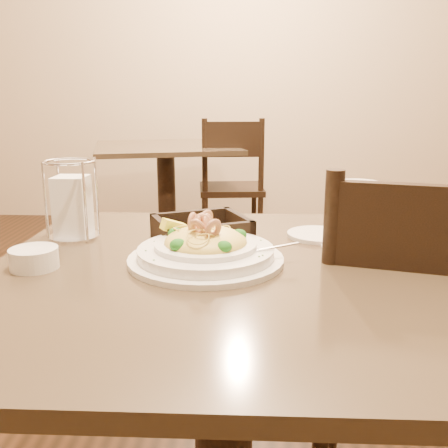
{
  "coord_description": "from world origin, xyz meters",
  "views": [
    {
      "loc": [
        0.04,
        -0.89,
        1.06
      ],
      "look_at": [
        0.0,
        0.02,
        0.83
      ],
      "focal_mm": 40.0,
      "sensor_mm": 36.0,
      "label": 1
    }
  ],
  "objects_px": {
    "butter_ramekin": "(34,258)",
    "bread_basket": "(201,232)",
    "dining_chair_near": "(413,360)",
    "background_table": "(166,180)",
    "pasta_bowl": "(205,248)",
    "napkin_caddy": "(72,205)",
    "side_plate": "(318,235)",
    "dining_chair_far": "(232,183)",
    "main_table": "(224,379)",
    "drink_glass": "(357,217)"
  },
  "relations": [
    {
      "from": "butter_ramekin",
      "to": "bread_basket",
      "type": "bearing_deg",
      "value": 33.43
    },
    {
      "from": "dining_chair_near",
      "to": "bread_basket",
      "type": "distance_m",
      "value": 0.55
    },
    {
      "from": "background_table",
      "to": "pasta_bowl",
      "type": "xyz_separation_m",
      "value": [
        0.46,
        -2.39,
        0.26
      ]
    },
    {
      "from": "pasta_bowl",
      "to": "dining_chair_near",
      "type": "bearing_deg",
      "value": 11.05
    },
    {
      "from": "bread_basket",
      "to": "napkin_caddy",
      "type": "height_order",
      "value": "napkin_caddy"
    },
    {
      "from": "pasta_bowl",
      "to": "side_plate",
      "type": "distance_m",
      "value": 0.31
    },
    {
      "from": "pasta_bowl",
      "to": "side_plate",
      "type": "relative_size",
      "value": 2.36
    },
    {
      "from": "napkin_caddy",
      "to": "dining_chair_far",
      "type": "bearing_deg",
      "value": 82.35
    },
    {
      "from": "dining_chair_far",
      "to": "background_table",
      "type": "bearing_deg",
      "value": -8.29
    },
    {
      "from": "main_table",
      "to": "dining_chair_near",
      "type": "height_order",
      "value": "dining_chair_near"
    },
    {
      "from": "dining_chair_far",
      "to": "bread_basket",
      "type": "relative_size",
      "value": 3.82
    },
    {
      "from": "side_plate",
      "to": "bread_basket",
      "type": "bearing_deg",
      "value": -170.04
    },
    {
      "from": "background_table",
      "to": "bread_basket",
      "type": "distance_m",
      "value": 2.3
    },
    {
      "from": "drink_glass",
      "to": "napkin_caddy",
      "type": "relative_size",
      "value": 0.82
    },
    {
      "from": "dining_chair_far",
      "to": "bread_basket",
      "type": "distance_m",
      "value": 2.24
    },
    {
      "from": "main_table",
      "to": "dining_chair_far",
      "type": "height_order",
      "value": "dining_chair_far"
    },
    {
      "from": "dining_chair_far",
      "to": "side_plate",
      "type": "height_order",
      "value": "dining_chair_far"
    },
    {
      "from": "butter_ramekin",
      "to": "main_table",
      "type": "bearing_deg",
      "value": 3.15
    },
    {
      "from": "drink_glass",
      "to": "butter_ramekin",
      "type": "distance_m",
      "value": 0.64
    },
    {
      "from": "pasta_bowl",
      "to": "main_table",
      "type": "bearing_deg",
      "value": -39.4
    },
    {
      "from": "main_table",
      "to": "napkin_caddy",
      "type": "bearing_deg",
      "value": 151.18
    },
    {
      "from": "dining_chair_near",
      "to": "bread_basket",
      "type": "bearing_deg",
      "value": 7.82
    },
    {
      "from": "main_table",
      "to": "background_table",
      "type": "bearing_deg",
      "value": 101.59
    },
    {
      "from": "napkin_caddy",
      "to": "side_plate",
      "type": "xyz_separation_m",
      "value": [
        0.56,
        0.03,
        -0.07
      ]
    },
    {
      "from": "pasta_bowl",
      "to": "butter_ramekin",
      "type": "xyz_separation_m",
      "value": [
        -0.32,
        -0.05,
        -0.01
      ]
    },
    {
      "from": "dining_chair_far",
      "to": "butter_ramekin",
      "type": "height_order",
      "value": "dining_chair_far"
    },
    {
      "from": "background_table",
      "to": "side_plate",
      "type": "bearing_deg",
      "value": -72.22
    },
    {
      "from": "background_table",
      "to": "napkin_caddy",
      "type": "bearing_deg",
      "value": -86.25
    },
    {
      "from": "main_table",
      "to": "background_table",
      "type": "height_order",
      "value": "same"
    },
    {
      "from": "dining_chair_far",
      "to": "bread_basket",
      "type": "bearing_deg",
      "value": 84.13
    },
    {
      "from": "drink_glass",
      "to": "bread_basket",
      "type": "distance_m",
      "value": 0.34
    },
    {
      "from": "main_table",
      "to": "side_plate",
      "type": "bearing_deg",
      "value": 47.05
    },
    {
      "from": "napkin_caddy",
      "to": "butter_ramekin",
      "type": "xyz_separation_m",
      "value": [
        -0.0,
        -0.21,
        -0.06
      ]
    },
    {
      "from": "dining_chair_far",
      "to": "pasta_bowl",
      "type": "bearing_deg",
      "value": 84.63
    },
    {
      "from": "bread_basket",
      "to": "side_plate",
      "type": "xyz_separation_m",
      "value": [
        0.27,
        0.05,
        -0.02
      ]
    },
    {
      "from": "main_table",
      "to": "side_plate",
      "type": "height_order",
      "value": "side_plate"
    },
    {
      "from": "main_table",
      "to": "bread_basket",
      "type": "bearing_deg",
      "value": 107.99
    },
    {
      "from": "pasta_bowl",
      "to": "bread_basket",
      "type": "relative_size",
      "value": 1.37
    },
    {
      "from": "drink_glass",
      "to": "dining_chair_far",
      "type": "bearing_deg",
      "value": 98.06
    },
    {
      "from": "napkin_caddy",
      "to": "side_plate",
      "type": "bearing_deg",
      "value": 3.14
    },
    {
      "from": "main_table",
      "to": "dining_chair_near",
      "type": "bearing_deg",
      "value": 15.91
    },
    {
      "from": "bread_basket",
      "to": "butter_ramekin",
      "type": "bearing_deg",
      "value": -146.57
    },
    {
      "from": "background_table",
      "to": "napkin_caddy",
      "type": "relative_size",
      "value": 6.12
    },
    {
      "from": "dining_chair_far",
      "to": "pasta_bowl",
      "type": "height_order",
      "value": "dining_chair_far"
    },
    {
      "from": "side_plate",
      "to": "butter_ramekin",
      "type": "xyz_separation_m",
      "value": [
        -0.56,
        -0.24,
        0.02
      ]
    },
    {
      "from": "napkin_caddy",
      "to": "pasta_bowl",
      "type": "bearing_deg",
      "value": -27.41
    },
    {
      "from": "background_table",
      "to": "dining_chair_near",
      "type": "height_order",
      "value": "dining_chair_near"
    },
    {
      "from": "main_table",
      "to": "bread_basket",
      "type": "height_order",
      "value": "bread_basket"
    },
    {
      "from": "background_table",
      "to": "dining_chair_near",
      "type": "xyz_separation_m",
      "value": [
        0.91,
        -2.3,
        -0.01
      ]
    },
    {
      "from": "side_plate",
      "to": "dining_chair_near",
      "type": "bearing_deg",
      "value": -26.98
    }
  ]
}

